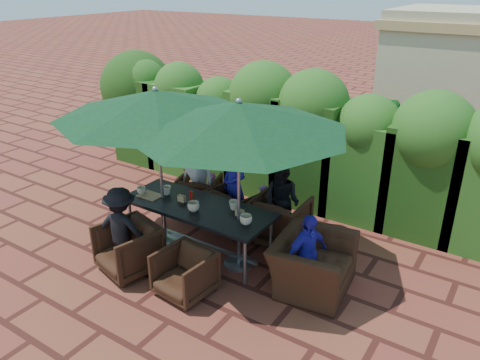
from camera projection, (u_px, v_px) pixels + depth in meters
The scene contains 30 objects.
ground at pixel (213, 247), 7.25m from camera, with size 80.00×80.00×0.00m, color maroon.
dining_table at pixel (197, 210), 6.93m from camera, with size 2.33×0.90×0.75m.
umbrella_left at pixel (156, 104), 6.56m from camera, with size 2.89×2.89×2.46m.
umbrella_right at pixel (239, 117), 5.94m from camera, with size 2.92×2.92×2.46m.
chair_far_left at pixel (199, 192), 8.26m from camera, with size 0.70×0.65×0.72m, color black.
chair_far_mid at pixel (236, 207), 7.67m from camera, with size 0.75×0.70×0.77m, color black.
chair_far_right at pixel (280, 217), 7.28m from camera, with size 0.80×0.75×0.82m, color black.
chair_near_left at pixel (128, 246), 6.54m from camera, with size 0.76×0.71×0.78m, color black.
chair_near_right at pixel (185, 271), 6.07m from camera, with size 0.67×0.63×0.69m, color black.
chair_end_right at pixel (313, 256), 6.15m from camera, with size 1.09×0.71×0.96m, color black.
adult_far_left at pixel (198, 175), 8.10m from camera, with size 0.68×0.40×1.38m, color silver.
adult_far_mid at pixel (234, 185), 7.70m from camera, with size 0.51×0.42×1.42m, color #231EA7.
adult_far_right at pixel (281, 202), 7.27m from camera, with size 0.61×0.37×1.27m, color black.
adult_near_left at pixel (122, 228), 6.56m from camera, with size 0.78×0.36×1.22m, color black.
adult_end_right at pixel (307, 255), 6.02m from camera, with size 0.67×0.33×1.14m, color #231EA7.
child_left at pixel (212, 194), 8.10m from camera, with size 0.28×0.23×0.77m, color #C24479.
child_right at pixel (263, 207), 7.71m from camera, with size 0.27×0.22×0.74m, color #8C52B2.
pedestrian_a at pixel (386, 139), 9.50m from camera, with size 1.54×0.55×1.65m, color #238028.
pedestrian_b at pixel (467, 154), 8.80m from camera, with size 0.74×0.45×1.55m, color #C24479.
cup_a at pixel (141, 190), 7.26m from camera, with size 0.14×0.14×0.11m, color beige.
cup_b at pixel (167, 190), 7.23m from camera, with size 0.15×0.15×0.14m, color beige.
cup_c at pixel (194, 207), 6.72m from camera, with size 0.18×0.18×0.14m, color beige.
cup_d at pixel (234, 205), 6.77m from camera, with size 0.14×0.14×0.14m, color beige.
cup_e at pixel (246, 220), 6.36m from camera, with size 0.17×0.17×0.14m, color beige.
ketchup_bottle at pixel (191, 196), 7.00m from camera, with size 0.04×0.04×0.17m, color #B20C0A.
sauce_bottle at pixel (193, 197), 6.98m from camera, with size 0.04×0.04×0.17m, color #4C230C.
serving_tray at pixel (150, 196), 7.19m from camera, with size 0.35×0.25×0.02m, color #AD8153.
number_block_left at pixel (182, 198), 7.01m from camera, with size 0.12×0.06×0.10m, color tan.
number_block_right at pixel (240, 213), 6.58m from camera, with size 0.12×0.06×0.10m, color tan.
hedge_wall at pixel (288, 128), 8.47m from camera, with size 9.10×1.60×2.49m.
Camera 1 is at (3.76, -4.97, 3.86)m, focal length 35.00 mm.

